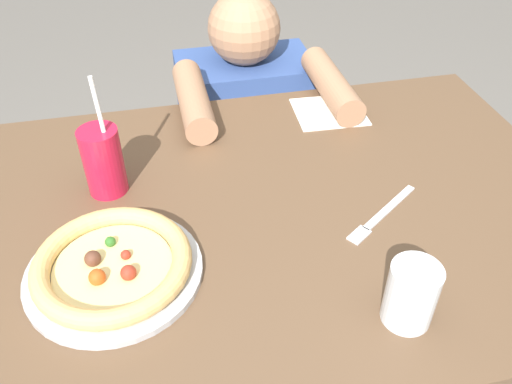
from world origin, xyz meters
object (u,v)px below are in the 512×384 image
water_cup_clear (412,293)px  fork (380,216)px  pizza_near (113,266)px  drink_cup_colored (103,161)px  diner_seated (247,159)px

water_cup_clear → fork: bearing=76.9°
pizza_near → drink_cup_colored: size_ratio=1.20×
water_cup_clear → drink_cup_colored: bearing=136.7°
water_cup_clear → diner_seated: 0.95m
pizza_near → water_cup_clear: size_ratio=2.76×
water_cup_clear → fork: size_ratio=0.59×
diner_seated → water_cup_clear: bearing=-85.7°
diner_seated → pizza_near: bearing=-117.3°
pizza_near → diner_seated: size_ratio=0.30×
pizza_near → diner_seated: bearing=62.7°
drink_cup_colored → diner_seated: bearing=52.1°
fork → pizza_near: bearing=-175.4°
pizza_near → fork: size_ratio=1.62×
fork → diner_seated: bearing=100.1°
pizza_near → diner_seated: diner_seated is taller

